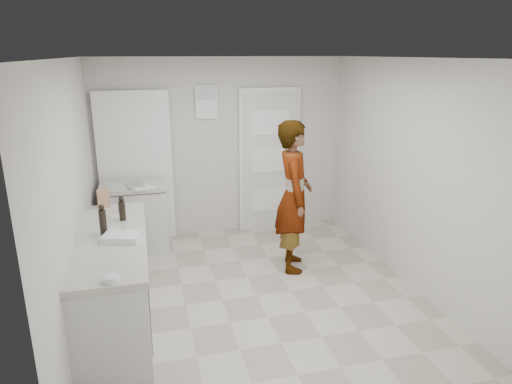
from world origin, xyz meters
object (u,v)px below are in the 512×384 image
object	(u,v)px
spice_jar	(120,208)
egg_bowl	(111,279)
baking_dish	(122,237)
oil_cruet_a	(122,209)
cake_mix_box	(103,198)
person	(294,197)
oil_cruet_b	(103,220)

from	to	relation	value
spice_jar	egg_bowl	bearing A→B (deg)	-90.84
egg_bowl	baking_dish	bearing A→B (deg)	85.79
oil_cruet_a	baking_dish	distance (m)	0.53
cake_mix_box	person	bearing A→B (deg)	-21.04
spice_jar	oil_cruet_b	world-z (taller)	oil_cruet_b
baking_dish	person	bearing A→B (deg)	24.38
spice_jar	baking_dish	bearing A→B (deg)	-87.47
spice_jar	oil_cruet_b	bearing A→B (deg)	-101.63
spice_jar	cake_mix_box	bearing A→B (deg)	131.86
oil_cruet_a	baking_dish	size ratio (longest dim) A/B	0.67
baking_dish	egg_bowl	size ratio (longest dim) A/B	3.16
person	spice_jar	world-z (taller)	person
person	oil_cruet_b	distance (m)	2.23
cake_mix_box	spice_jar	bearing A→B (deg)	-65.98
oil_cruet_a	baking_dish	world-z (taller)	oil_cruet_a
person	egg_bowl	distance (m)	2.61
spice_jar	oil_cruet_a	xyz separation A→B (m)	(0.03, -0.28, 0.08)
oil_cruet_a	spice_jar	bearing A→B (deg)	96.26
oil_cruet_a	oil_cruet_b	size ratio (longest dim) A/B	0.86
oil_cruet_b	person	bearing A→B (deg)	18.72
person	baking_dish	xyz separation A→B (m)	(-1.94, -0.88, 0.04)
spice_jar	person	bearing A→B (deg)	2.26
cake_mix_box	egg_bowl	bearing A→B (deg)	-102.94
person	egg_bowl	size ratio (longest dim) A/B	15.04
spice_jar	baking_dish	distance (m)	0.80
egg_bowl	cake_mix_box	bearing A→B (deg)	94.90
baking_dish	egg_bowl	distance (m)	0.80
oil_cruet_a	baking_dish	bearing A→B (deg)	-89.44
spice_jar	egg_bowl	distance (m)	1.60
oil_cruet_b	egg_bowl	xyz separation A→B (m)	(0.11, -0.97, -0.12)
cake_mix_box	oil_cruet_b	bearing A→B (deg)	-104.63
person	spice_jar	distance (m)	1.98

